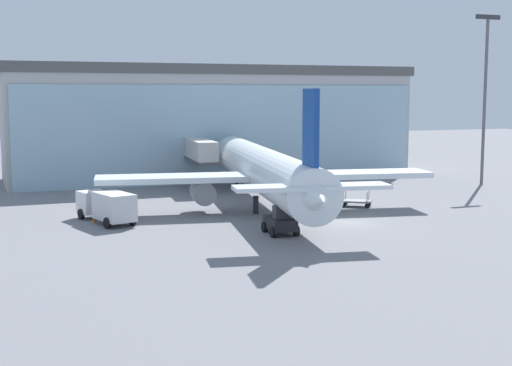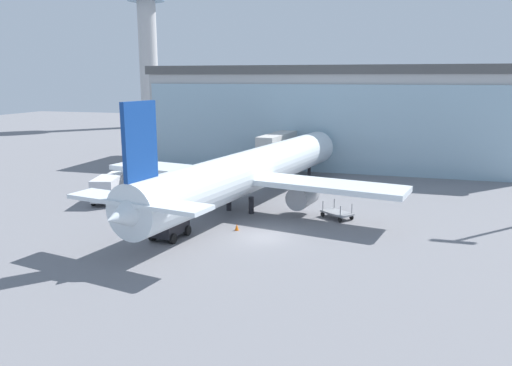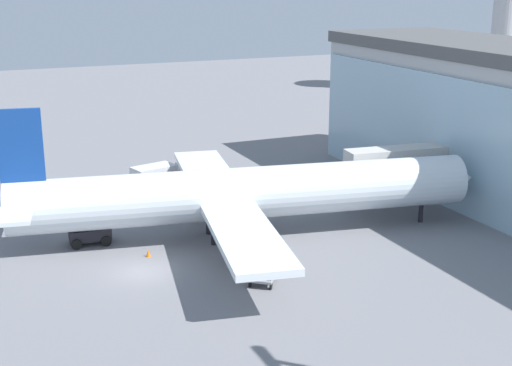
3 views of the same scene
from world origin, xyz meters
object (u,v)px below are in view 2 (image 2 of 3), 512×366
object	(u,v)px
baggage_cart	(337,213)
pushback_tug	(169,227)
control_tower	(148,38)
airplane	(251,171)
jet_bridge	(285,142)
safety_cone_nose	(237,227)
catering_truck	(111,186)
safety_cone_wingtip	(107,195)

from	to	relation	value
baggage_cart	pushback_tug	bearing A→B (deg)	-103.58
control_tower	airplane	bearing A→B (deg)	-55.33
control_tower	pushback_tug	distance (m)	95.64
control_tower	airplane	xyz separation A→B (m)	(48.57, -70.23, -18.46)
jet_bridge	safety_cone_nose	world-z (taller)	jet_bridge
catering_truck	baggage_cart	size ratio (longest dim) A/B	2.39
baggage_cart	safety_cone_nose	distance (m)	9.70
control_tower	safety_cone_nose	distance (m)	95.06
catering_truck	airplane	bearing A→B (deg)	-98.88
control_tower	safety_cone_nose	xyz separation A→B (m)	(49.73, -78.03, -21.76)
control_tower	safety_cone_wingtip	world-z (taller)	control_tower
pushback_tug	baggage_cart	bearing A→B (deg)	-46.00
jet_bridge	control_tower	size ratio (longest dim) A/B	0.42
jet_bridge	airplane	size ratio (longest dim) A/B	0.37
pushback_tug	safety_cone_nose	size ratio (longest dim) A/B	6.10
control_tower	catering_truck	world-z (taller)	control_tower
pushback_tug	jet_bridge	bearing A→B (deg)	0.94
catering_truck	safety_cone_wingtip	bearing A→B (deg)	41.56
safety_cone_nose	safety_cone_wingtip	xyz separation A→B (m)	(-16.89, 6.89, 0.00)
catering_truck	safety_cone_wingtip	xyz separation A→B (m)	(-0.97, 0.65, -1.19)
catering_truck	safety_cone_nose	size ratio (longest dim) A/B	13.86
jet_bridge	baggage_cart	world-z (taller)	jet_bridge
airplane	safety_cone_wingtip	xyz separation A→B (m)	(-15.73, -0.91, -3.31)
safety_cone_wingtip	safety_cone_nose	bearing A→B (deg)	-22.20
jet_bridge	control_tower	world-z (taller)	control_tower
airplane	safety_cone_wingtip	world-z (taller)	airplane
pushback_tug	airplane	bearing A→B (deg)	-10.78
control_tower	jet_bridge	bearing A→B (deg)	-47.43
baggage_cart	pushback_tug	xyz separation A→B (m)	(-12.04, -9.59, 0.47)
catering_truck	safety_cone_wingtip	world-z (taller)	catering_truck
baggage_cart	safety_cone_wingtip	xyz separation A→B (m)	(-24.47, 0.85, -0.23)
control_tower	baggage_cart	xyz separation A→B (m)	(57.31, -71.99, -21.54)
airplane	safety_cone_wingtip	bearing A→B (deg)	104.14
safety_cone_wingtip	airplane	bearing A→B (deg)	3.31
control_tower	baggage_cart	size ratio (longest dim) A/B	11.10
jet_bridge	airplane	world-z (taller)	airplane
pushback_tug	safety_cone_wingtip	bearing A→B (deg)	55.44
jet_bridge	airplane	distance (m)	18.42
jet_bridge	catering_truck	world-z (taller)	jet_bridge
catering_truck	safety_cone_wingtip	size ratio (longest dim) A/B	13.86
airplane	safety_cone_nose	size ratio (longest dim) A/B	72.37
safety_cone_nose	catering_truck	bearing A→B (deg)	158.57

